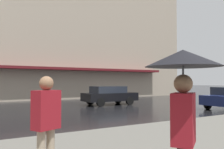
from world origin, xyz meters
TOP-DOWN VIEW (x-y plane):
  - haussmann_block_corner at (22.29, -15.40)m, footprint 20.79×28.29m
  - car_black at (5.50, -15.04)m, footprint 1.85×4.10m
  - pedestrian_in_red_jacket at (-8.27, -7.94)m, footprint 0.91×0.91m
  - pedestrian_by_billboard at (-6.54, -6.81)m, footprint 0.38×0.46m

SIDE VIEW (x-z plane):
  - car_black at x=5.50m, z-range 0.05..1.46m
  - pedestrian_by_billboard at x=-6.54m, z-range 0.30..1.98m
  - pedestrian_in_red_jacket at x=-8.27m, z-range 0.71..2.68m
  - haussmann_block_corner at x=22.29m, z-range -0.20..19.20m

